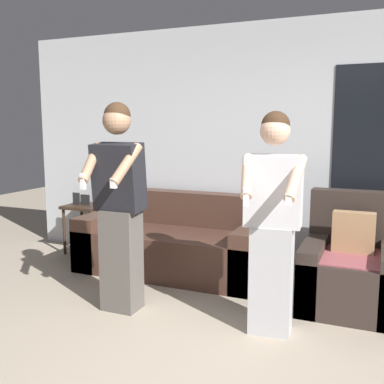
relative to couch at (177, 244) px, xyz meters
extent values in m
cube|color=silver|center=(0.92, 0.50, 1.05)|extent=(6.28, 0.06, 2.70)
cube|color=#472D23|center=(0.00, -0.05, -0.07)|extent=(2.09, 0.94, 0.46)
cube|color=#472D23|center=(0.00, 0.31, 0.35)|extent=(2.09, 0.22, 0.38)
cube|color=#472D23|center=(-0.90, -0.05, 0.00)|extent=(0.28, 0.94, 0.60)
cube|color=#472D23|center=(0.90, -0.05, 0.00)|extent=(0.28, 0.94, 0.60)
cube|color=#332823|center=(1.84, -0.30, -0.06)|extent=(0.82, 0.93, 0.47)
cube|color=#332823|center=(1.84, 0.07, 0.43)|extent=(0.82, 0.20, 0.52)
cube|color=#332823|center=(1.52, -0.30, -0.01)|extent=(0.18, 0.93, 0.57)
cube|color=#994C51|center=(1.84, -0.35, 0.18)|extent=(0.70, 0.74, 0.01)
cube|color=#A87F56|center=(1.84, -0.23, 0.36)|extent=(0.36, 0.14, 0.36)
cube|color=#332319|center=(-1.37, 0.22, 0.29)|extent=(0.48, 0.44, 0.04)
cylinder|color=#332319|center=(-1.57, 0.04, -0.01)|extent=(0.04, 0.04, 0.57)
cylinder|color=#332319|center=(-1.17, 0.04, -0.01)|extent=(0.04, 0.04, 0.57)
cylinder|color=#332319|center=(-1.57, 0.40, -0.01)|extent=(0.04, 0.04, 0.57)
cylinder|color=#332319|center=(-1.17, 0.40, -0.01)|extent=(0.04, 0.04, 0.57)
cube|color=black|center=(-1.49, 0.20, 0.38)|extent=(0.10, 0.02, 0.17)
cube|color=black|center=(-1.37, 0.22, 0.37)|extent=(0.13, 0.02, 0.15)
cube|color=#56514C|center=(0.00, -1.14, 0.14)|extent=(0.31, 0.24, 0.89)
cube|color=black|center=(0.00, -1.15, 0.87)|extent=(0.41, 0.27, 0.58)
sphere|color=#A37A5B|center=(0.00, -1.16, 1.34)|extent=(0.23, 0.23, 0.23)
sphere|color=#3D2819|center=(0.00, -1.15, 1.38)|extent=(0.22, 0.22, 0.22)
cylinder|color=#A37A5B|center=(-0.17, -1.30, 1.00)|extent=(0.14, 0.36, 0.33)
cube|color=white|center=(-0.14, -1.45, 0.86)|extent=(0.04, 0.04, 0.13)
cylinder|color=#A37A5B|center=(0.17, -1.30, 1.00)|extent=(0.14, 0.36, 0.33)
cube|color=white|center=(0.15, -1.45, 0.86)|extent=(0.04, 0.04, 0.08)
cube|color=#B2B2B7|center=(1.30, -1.06, 0.12)|extent=(0.33, 0.26, 0.84)
cube|color=silver|center=(1.30, -1.06, 0.81)|extent=(0.44, 0.26, 0.54)
sphere|color=#DBAD8E|center=(1.30, -1.06, 1.26)|extent=(0.22, 0.22, 0.22)
sphere|color=#3D2819|center=(1.30, -1.05, 1.30)|extent=(0.21, 0.21, 0.21)
cylinder|color=#DBAD8E|center=(1.14, -1.22, 0.93)|extent=(0.17, 0.36, 0.32)
cube|color=white|center=(1.18, -1.37, 0.81)|extent=(0.04, 0.04, 0.13)
cylinder|color=#DBAD8E|center=(1.49, -1.20, 0.93)|extent=(0.11, 0.36, 0.32)
cube|color=white|center=(1.47, -1.35, 0.81)|extent=(0.05, 0.04, 0.08)
camera|label=1|loc=(2.04, -4.36, 1.30)|focal=42.00mm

